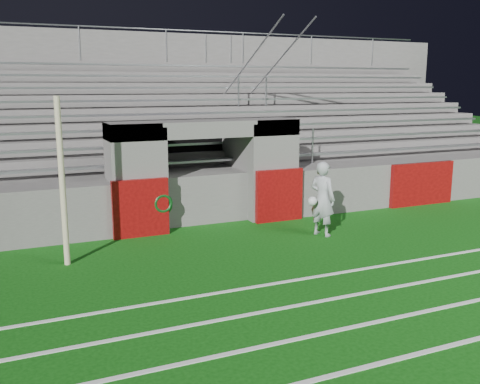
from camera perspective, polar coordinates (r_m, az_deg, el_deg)
name	(u,v)px	position (r m, az deg, el deg)	size (l,w,h in m)	color
ground	(268,264)	(10.60, 2.96, -7.69)	(90.00, 90.00, 0.00)	#0C4B0C
field_post	(62,183)	(10.71, -18.44, 0.95)	(0.11, 0.11, 3.26)	beige
stadium_structure	(158,147)	(17.62, -8.74, 4.81)	(26.00, 8.48, 5.42)	#5D5A58
goalkeeper_with_ball	(322,199)	(12.50, 8.77, -0.71)	(0.78, 0.75, 1.74)	#A2A5AB
hose_coil	(163,205)	(12.61, -8.22, -1.34)	(0.48, 0.14, 0.53)	#0C3F0D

